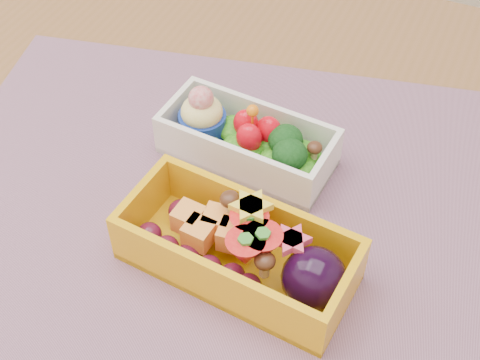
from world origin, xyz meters
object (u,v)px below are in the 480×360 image
at_px(table, 230,258).
at_px(bento_white, 247,140).
at_px(placemat, 230,210).
at_px(bento_yellow, 242,250).

relative_size(table, bento_white, 7.24).
bearing_deg(table, placemat, -62.39).
bearing_deg(placemat, bento_white, 101.14).
bearing_deg(table, bento_white, 94.22).
relative_size(bento_white, bento_yellow, 0.85).
xyz_separation_m(placemat, bento_yellow, (0.04, -0.05, 0.03)).
bearing_deg(bento_white, placemat, -74.43).
distance_m(placemat, bento_yellow, 0.07).
bearing_deg(bento_yellow, bento_white, 117.26).
height_order(placemat, bento_white, bento_white).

